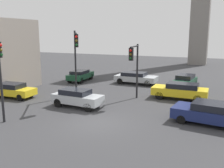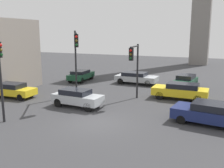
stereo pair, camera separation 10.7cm
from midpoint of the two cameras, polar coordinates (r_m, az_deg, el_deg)
ground_plane at (r=16.77m, az=-3.77°, el=-8.75°), size 100.18×100.18×0.00m
traffic_light_0 at (r=17.61m, az=-23.97°, el=3.47°), size 0.48×0.37×5.23m
traffic_light_1 at (r=21.42m, az=4.85°, el=5.13°), size 0.49×2.72×4.83m
traffic_light_2 at (r=21.79m, az=-8.26°, el=7.28°), size 2.23×3.25×5.98m
car_0 at (r=29.51m, az=5.20°, el=1.47°), size 4.78×2.13×1.35m
car_1 at (r=17.55m, az=21.12°, el=-6.02°), size 4.83×2.58×1.42m
car_2 at (r=31.37m, az=-7.19°, el=1.99°), size 2.11×4.38×1.32m
car_3 at (r=28.66m, az=15.91°, el=0.73°), size 2.26×4.26×1.35m
car_5 at (r=24.84m, az=-21.52°, el=-1.24°), size 4.17×1.93×1.31m
car_6 at (r=20.31m, az=-7.98°, el=-3.01°), size 4.11×1.81×1.42m
car_7 at (r=23.26m, az=14.90°, el=-1.40°), size 4.74×1.92×1.45m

